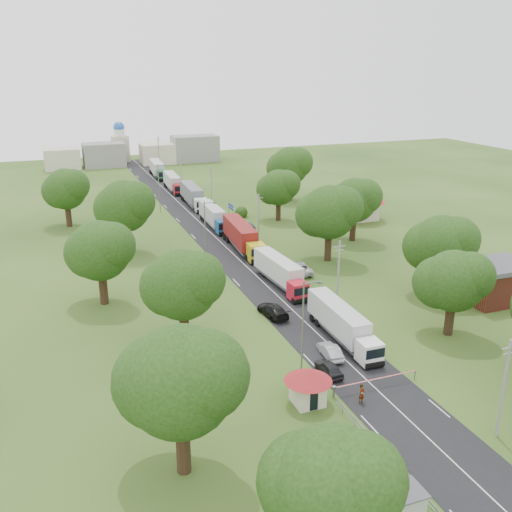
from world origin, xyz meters
name	(u,v)px	position (x,y,z in m)	size (l,w,h in m)	color
ground	(276,294)	(0.00, 0.00, 0.00)	(260.00, 260.00, 0.00)	#274717
road	(230,251)	(0.00, 20.00, 0.00)	(8.00, 200.00, 0.04)	black
boom_barrier	(363,383)	(-1.36, -25.00, 0.89)	(9.22, 0.35, 1.18)	slate
guard_booth	(308,383)	(-7.20, -25.00, 2.16)	(4.40, 4.40, 3.45)	beige
kiosk	(406,504)	(-7.00, -40.00, 1.23)	(2.30, 2.30, 2.41)	#99A593
guard_rail	(388,466)	(-5.00, -35.00, 0.00)	(0.10, 17.00, 1.70)	slate
info_sign	(231,210)	(5.20, 35.00, 3.00)	(0.12, 3.10, 4.10)	slate
pole_0	(504,387)	(5.50, -35.00, 4.68)	(1.60, 0.24, 9.00)	gray
pole_1	(338,274)	(5.50, -7.00, 4.68)	(1.60, 0.24, 9.00)	gray
pole_2	(259,219)	(5.50, 21.00, 4.68)	(1.60, 0.24, 9.00)	gray
pole_3	(212,187)	(5.50, 49.00, 4.68)	(1.60, 0.24, 9.00)	gray
pole_4	(181,166)	(5.50, 77.00, 4.68)	(1.60, 0.24, 9.00)	gray
pole_5	(159,151)	(5.50, 105.00, 4.68)	(1.60, 0.24, 9.00)	gray
lamp_0	(304,323)	(-5.35, -20.00, 5.55)	(2.03, 0.22, 10.00)	slate
lamp_1	(206,230)	(-5.35, 15.00, 5.55)	(2.03, 0.22, 10.00)	slate
lamp_2	(160,186)	(-5.35, 50.00, 5.55)	(2.03, 0.22, 10.00)	slate
tree_2	(453,280)	(13.99, -17.86, 6.60)	(8.00, 8.00, 10.10)	#382616
tree_3	(441,244)	(19.99, -7.84, 7.22)	(8.80, 8.80, 11.07)	#382616
tree_4	(329,212)	(12.99, 10.17, 7.85)	(9.60, 9.60, 12.05)	#382616
tree_5	(354,200)	(21.99, 18.16, 7.22)	(8.80, 8.80, 11.07)	#382616
tree_6	(278,187)	(14.99, 35.14, 6.60)	(8.00, 8.00, 10.10)	#382616
tree_7	(289,166)	(23.99, 50.17, 7.85)	(9.60, 9.60, 12.05)	#382616
tree_8	(330,482)	(-14.01, -41.86, 6.60)	(8.00, 8.00, 10.10)	#382616
tree_9	(179,380)	(-20.01, -29.83, 7.85)	(9.60, 9.60, 12.05)	#382616
tree_10	(182,284)	(-15.01, -9.84, 7.22)	(8.80, 8.80, 11.07)	#382616
tree_11	(100,250)	(-22.01, 5.16, 7.22)	(8.80, 8.80, 11.07)	#382616
tree_12	(124,206)	(-16.01, 25.17, 7.85)	(9.60, 9.60, 12.05)	#382616
tree_13	(66,189)	(-24.01, 45.16, 7.22)	(8.80, 8.80, 11.07)	#382616
house_brick	(496,282)	(26.00, -12.00, 2.65)	(8.60, 6.60, 5.20)	maroon
house_cream	(358,202)	(30.00, 30.00, 3.64)	(10.08, 10.08, 5.80)	beige
distant_town	(140,153)	(0.68, 110.00, 3.49)	(52.00, 8.00, 8.00)	gray
church	(120,144)	(-4.00, 118.00, 5.39)	(5.00, 5.00, 12.30)	beige
truck_0	(342,323)	(1.82, -14.87, 2.04)	(2.59, 13.85, 3.84)	white
truck_1	(280,272)	(1.82, 2.75, 2.02)	(3.10, 13.78, 3.80)	red
truck_2	(242,236)	(2.10, 19.87, 2.32)	(3.56, 15.83, 4.37)	gold
truck_3	(213,216)	(1.77, 35.28, 2.03)	(2.60, 13.83, 3.83)	#165184
truck_4	(193,195)	(2.34, 52.92, 2.26)	(3.16, 15.43, 4.27)	silver
truck_5	(173,182)	(1.68, 69.58, 2.04)	(2.83, 13.88, 3.84)	maroon
truck_6	(157,169)	(1.70, 88.50, 2.17)	(3.33, 14.84, 4.10)	#215830
car_lane_front	(329,368)	(-3.00, -21.12, 0.68)	(1.60, 3.97, 1.35)	black
car_lane_mid	(330,351)	(-1.22, -18.00, 0.69)	(1.47, 4.22, 1.39)	#A7AAAF
car_lane_rear	(273,310)	(-3.00, -6.31, 0.77)	(2.16, 5.32, 1.54)	black
car_verge_near	(299,268)	(6.37, 6.39, 0.82)	(2.72, 5.91, 1.64)	silver
car_verge_far	(249,225)	(7.46, 31.24, 0.68)	(1.60, 3.97, 1.35)	slate
pedestrian_near	(362,394)	(-2.58, -26.77, 0.96)	(0.70, 0.46, 1.91)	gray
pedestrian_booth	(311,388)	(-6.50, -24.20, 0.93)	(0.90, 0.70, 1.86)	gray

